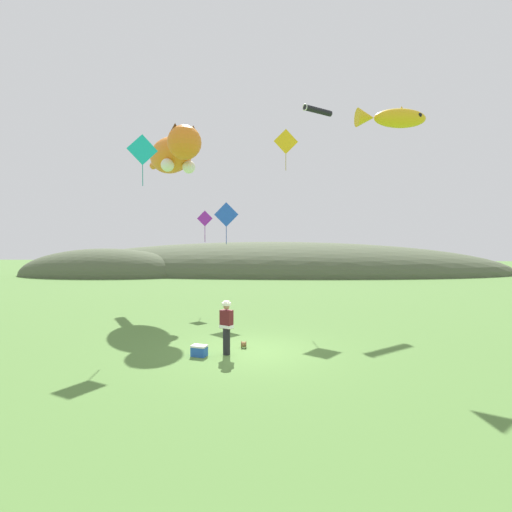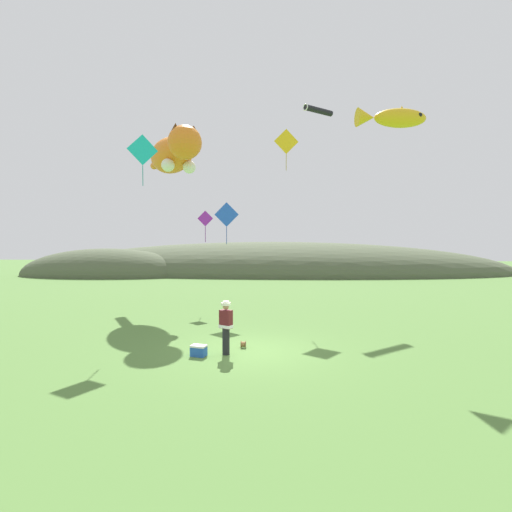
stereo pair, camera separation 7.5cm
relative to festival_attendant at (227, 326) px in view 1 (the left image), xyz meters
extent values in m
plane|color=#517A38|center=(0.71, 0.41, -0.95)|extent=(120.00, 120.00, 0.00)
ellipsoid|color=#4C563D|center=(0.71, 32.94, -0.95)|extent=(54.28, 15.76, 7.14)
ellipsoid|color=#4C563D|center=(-16.79, 28.31, -0.95)|extent=(18.76, 8.52, 5.77)
cylinder|color=black|center=(0.00, 0.00, -0.51)|extent=(0.24, 0.24, 0.88)
cube|color=#59191E|center=(0.00, 0.00, 0.23)|extent=(0.47, 0.41, 0.60)
cube|color=white|center=(0.00, 0.00, -0.01)|extent=(0.49, 0.43, 0.10)
sphere|color=tan|center=(0.00, 0.00, 0.64)|extent=(0.20, 0.20, 0.20)
cylinder|color=silver|center=(0.00, 0.00, 0.73)|extent=(0.30, 0.30, 0.09)
cylinder|color=silver|center=(0.00, 0.00, 0.79)|extent=(0.20, 0.20, 0.07)
cylinder|color=olive|center=(0.49, 0.85, -0.83)|extent=(0.16, 0.18, 0.18)
cylinder|color=brown|center=(0.41, 0.85, -0.83)|extent=(0.02, 0.24, 0.24)
cylinder|color=brown|center=(0.57, 0.85, -0.83)|extent=(0.02, 0.24, 0.24)
cube|color=blue|center=(-0.87, -0.24, -0.80)|extent=(0.55, 0.44, 0.30)
cube|color=white|center=(-0.87, -0.24, -0.62)|extent=(0.56, 0.44, 0.06)
ellipsoid|color=orange|center=(-4.79, 10.76, 7.89)|extent=(4.16, 4.85, 2.05)
ellipsoid|color=white|center=(-4.68, 10.58, 7.52)|extent=(2.51, 3.03, 1.13)
sphere|color=orange|center=(-3.41, 8.49, 8.09)|extent=(1.84, 1.84, 1.84)
cone|color=#522A0A|center=(-2.97, 8.75, 8.76)|extent=(0.90, 0.90, 0.61)
cone|color=#522A0A|center=(-3.84, 8.23, 8.76)|extent=(0.90, 0.90, 0.61)
sphere|color=white|center=(-3.48, 9.80, 7.02)|extent=(0.74, 0.74, 0.74)
sphere|color=white|center=(-4.54, 9.15, 7.02)|extent=(0.74, 0.74, 0.74)
cylinder|color=orange|center=(-6.49, 13.56, 7.99)|extent=(1.59, 2.18, 0.49)
ellipsoid|color=gold|center=(6.81, 4.45, 7.97)|extent=(2.33, 1.13, 0.79)
cone|color=gold|center=(5.33, 4.25, 7.97)|extent=(0.82, 0.88, 0.79)
cone|color=gold|center=(6.87, 4.46, 8.31)|extent=(0.41, 0.41, 0.37)
sphere|color=black|center=(7.56, 4.27, 8.04)|extent=(0.18, 0.18, 0.18)
cylinder|color=black|center=(4.10, 12.46, 10.91)|extent=(1.94, 1.65, 0.36)
torus|color=white|center=(3.24, 11.77, 10.91)|extent=(0.32, 0.38, 0.44)
cube|color=#19BFBF|center=(-4.25, 4.26, 6.77)|extent=(1.19, 0.65, 1.34)
cylinder|color=black|center=(-4.25, 4.27, 6.77)|extent=(0.80, 0.44, 0.02)
cube|color=#118585|center=(-4.25, 4.26, 5.65)|extent=(0.03, 0.02, 0.90)
cube|color=blue|center=(-1.04, 7.68, 4.15)|extent=(1.27, 0.04, 1.27)
cylinder|color=black|center=(-1.04, 7.69, 4.15)|extent=(0.86, 0.03, 0.02)
cube|color=#1A3E97|center=(-1.04, 7.68, 3.07)|extent=(0.03, 0.01, 0.90)
cube|color=yellow|center=(2.07, 9.33, 8.27)|extent=(1.35, 0.31, 1.38)
cylinder|color=black|center=(2.07, 9.35, 8.27)|extent=(0.91, 0.21, 0.02)
cube|color=#A98511|center=(2.07, 9.33, 7.13)|extent=(0.03, 0.01, 0.90)
cube|color=purple|center=(-2.55, 9.72, 4.06)|extent=(0.91, 0.05, 0.91)
cylinder|color=black|center=(-2.55, 9.73, 4.06)|extent=(0.61, 0.04, 0.02)
cube|color=#6B1A7C|center=(-2.55, 9.72, 3.16)|extent=(0.03, 0.01, 0.90)
camera|label=1|loc=(1.76, -12.96, 2.83)|focal=28.00mm
camera|label=2|loc=(1.83, -12.95, 2.83)|focal=28.00mm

